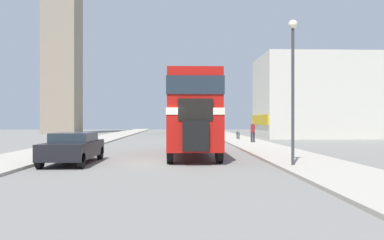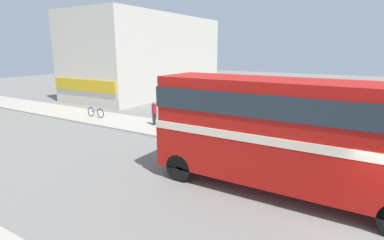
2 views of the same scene
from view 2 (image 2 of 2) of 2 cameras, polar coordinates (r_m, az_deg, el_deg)
The scene contains 4 objects.
double_decker_bus at distance 11.25m, azimuth 16.55°, elevation -1.29°, with size 2.50×9.58×4.23m.
pedestrian_walking at distance 20.73m, azimuth -7.22°, elevation 1.56°, with size 0.33×0.33×1.65m.
bicycle_on_pavement at distance 24.32m, azimuth -17.88°, elevation 1.40°, with size 0.05×1.76×0.78m.
shop_building_block at distance 36.58m, azimuth -8.30°, elevation 12.02°, with size 19.24×8.64×8.94m.
Camera 2 is at (-8.84, 0.98, 5.28)m, focal length 28.00 mm.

